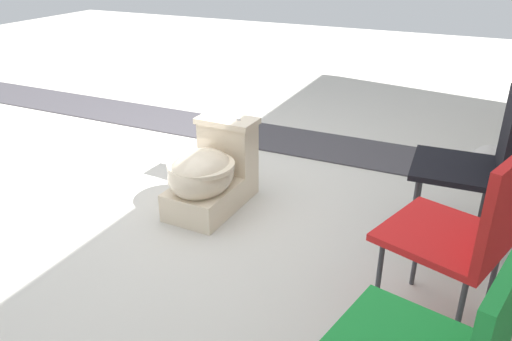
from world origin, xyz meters
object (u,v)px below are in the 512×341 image
Objects in this scene: folding_chair_middle at (473,225)px; folding_chair_left at (481,155)px; toilet at (210,174)px; boulder_near at (490,164)px.

folding_chair_left is at bearing -70.76° from folding_chair_middle.
toilet is at bearing 7.01° from folding_chair_left.
folding_chair_middle is at bearing 88.19° from folding_chair_left.
folding_chair_middle is (0.75, 0.01, 0.00)m from folding_chair_left.
toilet is 1.49m from folding_chair_left.
folding_chair_middle is 1.65m from boulder_near.
folding_chair_middle reaches higher than toilet.
toilet is 1.56m from folding_chair_middle.
folding_chair_left reaches higher than toilet.
folding_chair_left reaches higher than boulder_near.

